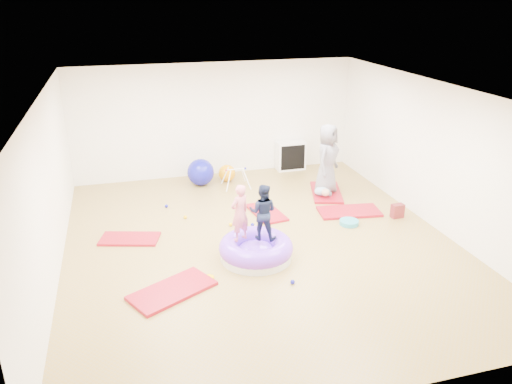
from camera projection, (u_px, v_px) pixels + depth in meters
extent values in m
cube|color=olive|center=(260.00, 243.00, 9.27)|extent=(7.00, 8.00, 0.01)
cube|color=silver|center=(261.00, 92.00, 8.23)|extent=(7.00, 8.00, 0.01)
cube|color=white|center=(216.00, 120.00, 12.33)|extent=(7.00, 0.01, 2.80)
cube|color=white|center=(367.00, 295.00, 5.17)|extent=(7.00, 0.01, 2.80)
cube|color=white|center=(48.00, 191.00, 7.87)|extent=(0.01, 8.00, 2.80)
cube|color=white|center=(435.00, 155.00, 9.62)|extent=(0.01, 8.00, 2.80)
cube|color=#B50F13|center=(172.00, 291.00, 7.73)|extent=(1.46, 1.19, 0.05)
cube|color=#B50F13|center=(130.00, 239.00, 9.36)|extent=(1.19, 0.82, 0.05)
cube|color=#B50F13|center=(266.00, 212.00, 10.49)|extent=(0.68, 1.14, 0.04)
cube|color=#B50F13|center=(349.00, 211.00, 10.52)|extent=(1.35, 0.81, 0.05)
cube|color=#B50F13|center=(326.00, 192.00, 11.53)|extent=(0.99, 1.42, 0.05)
cylinder|color=silver|center=(256.00, 254.00, 8.71)|extent=(1.26, 1.26, 0.14)
torus|color=#7B38EB|center=(256.00, 247.00, 8.67)|extent=(1.30, 1.30, 0.34)
ellipsoid|color=#7B38EB|center=(256.00, 252.00, 8.70)|extent=(0.69, 0.69, 0.31)
imported|color=#E07181|center=(240.00, 210.00, 8.46)|extent=(0.44, 0.39, 1.02)
imported|color=#161D38|center=(263.00, 209.00, 8.52)|extent=(0.61, 0.56, 1.00)
imported|color=slate|center=(327.00, 159.00, 11.18)|extent=(0.91, 0.91, 1.60)
ellipsoid|color=#8BAFCE|center=(322.00, 191.00, 11.26)|extent=(0.38, 0.24, 0.22)
sphere|color=#DBA987|center=(325.00, 192.00, 11.09)|extent=(0.18, 0.18, 0.18)
sphere|color=#1314A0|center=(252.00, 225.00, 9.89)|extent=(0.07, 0.07, 0.07)
sphere|color=#1314A0|center=(293.00, 282.00, 7.94)|extent=(0.07, 0.07, 0.07)
sphere|color=#E5B500|center=(321.00, 191.00, 11.56)|extent=(0.07, 0.07, 0.07)
sphere|color=#E5B500|center=(231.00, 224.00, 9.91)|extent=(0.07, 0.07, 0.07)
sphere|color=#E5B500|center=(185.00, 217.00, 10.23)|extent=(0.07, 0.07, 0.07)
sphere|color=#E5B500|center=(256.00, 205.00, 10.84)|extent=(0.07, 0.07, 0.07)
sphere|color=#1314A0|center=(166.00, 206.00, 10.77)|extent=(0.07, 0.07, 0.07)
sphere|color=#1314A0|center=(201.00, 172.00, 11.95)|extent=(0.64, 0.64, 0.64)
sphere|color=#ED9A05|center=(227.00, 173.00, 12.22)|extent=(0.42, 0.42, 0.42)
cylinder|color=white|center=(229.00, 181.00, 11.57)|extent=(0.18, 0.18, 0.47)
cylinder|color=white|center=(225.00, 176.00, 11.93)|extent=(0.18, 0.18, 0.47)
cylinder|color=white|center=(247.00, 179.00, 11.68)|extent=(0.18, 0.18, 0.47)
cylinder|color=white|center=(243.00, 174.00, 12.05)|extent=(0.18, 0.18, 0.47)
cylinder|color=white|center=(236.00, 169.00, 11.73)|extent=(0.46, 0.03, 0.03)
sphere|color=red|center=(226.00, 170.00, 11.67)|extent=(0.06, 0.06, 0.06)
sphere|color=#1314A0|center=(245.00, 168.00, 11.79)|extent=(0.06, 0.06, 0.06)
cube|color=white|center=(291.00, 156.00, 13.01)|extent=(0.75, 0.36, 0.75)
cube|color=black|center=(293.00, 158.00, 12.85)|extent=(0.64, 0.02, 0.64)
cube|color=white|center=(291.00, 156.00, 12.96)|extent=(0.02, 0.25, 0.66)
cube|color=white|center=(291.00, 156.00, 12.96)|extent=(0.66, 0.25, 0.02)
cylinder|color=teal|center=(349.00, 222.00, 9.98)|extent=(0.38, 0.38, 0.09)
cube|color=#B21E24|center=(397.00, 211.00, 10.27)|extent=(0.26, 0.17, 0.29)
cylinder|color=#E5B500|center=(208.00, 278.00, 8.10)|extent=(0.19, 0.19, 0.03)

